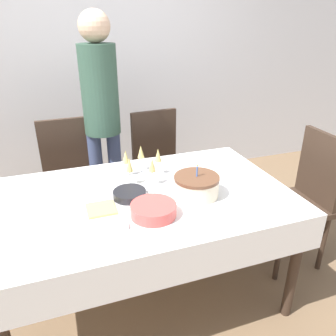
# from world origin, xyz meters

# --- Properties ---
(ground_plane) EXTENTS (12.00, 12.00, 0.00)m
(ground_plane) POSITION_xyz_m (0.00, 0.00, 0.00)
(ground_plane) COLOR brown
(wall_back) EXTENTS (8.00, 0.05, 2.70)m
(wall_back) POSITION_xyz_m (0.00, 1.80, 1.35)
(wall_back) COLOR silver
(wall_back) RESTS_ON ground_plane
(dining_table) EXTENTS (1.67, 1.04, 0.75)m
(dining_table) POSITION_xyz_m (0.00, 0.00, 0.65)
(dining_table) COLOR white
(dining_table) RESTS_ON ground_plane
(dining_chair_far_left) EXTENTS (0.43, 0.43, 0.98)m
(dining_chair_far_left) POSITION_xyz_m (-0.37, 0.84, 0.54)
(dining_chair_far_left) COLOR #38281E
(dining_chair_far_left) RESTS_ON ground_plane
(dining_chair_far_right) EXTENTS (0.45, 0.45, 0.98)m
(dining_chair_far_right) POSITION_xyz_m (0.36, 0.84, 0.54)
(dining_chair_far_right) COLOR #38281E
(dining_chair_far_right) RESTS_ON ground_plane
(dining_chair_right_end) EXTENTS (0.44, 0.44, 0.98)m
(dining_chair_right_end) POSITION_xyz_m (1.16, -0.00, 0.54)
(dining_chair_right_end) COLOR #38281E
(dining_chair_right_end) RESTS_ON ground_plane
(birthday_cake) EXTENTS (0.26, 0.26, 0.19)m
(birthday_cake) POSITION_xyz_m (0.28, -0.10, 0.81)
(birthday_cake) COLOR beige
(birthday_cake) RESTS_ON dining_table
(champagne_tray) EXTENTS (0.38, 0.38, 0.18)m
(champagne_tray) POSITION_xyz_m (0.05, 0.21, 0.81)
(champagne_tray) COLOR silver
(champagne_tray) RESTS_ON dining_table
(plate_stack_main) EXTENTS (0.24, 0.24, 0.06)m
(plate_stack_main) POSITION_xyz_m (-0.01, -0.22, 0.78)
(plate_stack_main) COLOR #CC4C47
(plate_stack_main) RESTS_ON dining_table
(plate_stack_dessert) EXTENTS (0.19, 0.19, 0.04)m
(plate_stack_dessert) POSITION_xyz_m (-0.09, -0.00, 0.77)
(plate_stack_dessert) COLOR black
(plate_stack_dessert) RESTS_ON dining_table
(cake_knife) EXTENTS (0.28, 0.14, 0.00)m
(cake_knife) POSITION_xyz_m (0.26, -0.31, 0.75)
(cake_knife) COLOR silver
(cake_knife) RESTS_ON dining_table
(fork_pile) EXTENTS (0.17, 0.07, 0.02)m
(fork_pile) POSITION_xyz_m (-0.25, -0.27, 0.76)
(fork_pile) COLOR silver
(fork_pile) RESTS_ON dining_table
(napkin_pile) EXTENTS (0.15, 0.15, 0.01)m
(napkin_pile) POSITION_xyz_m (-0.26, -0.08, 0.75)
(napkin_pile) COLOR #E0D166
(napkin_pile) RESTS_ON dining_table
(person_standing) EXTENTS (0.28, 0.28, 1.74)m
(person_standing) POSITION_xyz_m (-0.08, 0.93, 1.06)
(person_standing) COLOR #3F4C72
(person_standing) RESTS_ON ground_plane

